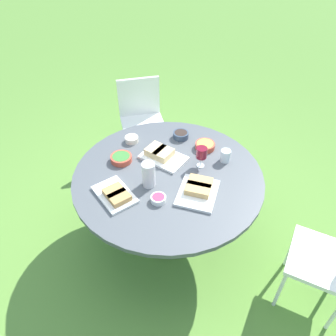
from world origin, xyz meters
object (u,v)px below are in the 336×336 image
at_px(dining_table, 168,183).
at_px(chair_near_right, 141,115).
at_px(water_pitcher, 149,174).
at_px(wine_glass, 201,153).

distance_m(dining_table, chair_near_right, 1.23).
relative_size(water_pitcher, wine_glass, 1.13).
relative_size(dining_table, chair_near_right, 1.58).
xyz_separation_m(chair_near_right, water_pitcher, (0.85, 1.00, 0.33)).
height_order(water_pitcher, wine_glass, water_pitcher).
relative_size(dining_table, water_pitcher, 7.30).
bearing_deg(dining_table, wine_glass, 154.23).
bearing_deg(wine_glass, water_pitcher, -18.33).
bearing_deg(wine_glass, chair_near_right, -110.82).
bearing_deg(wine_glass, dining_table, -25.77).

